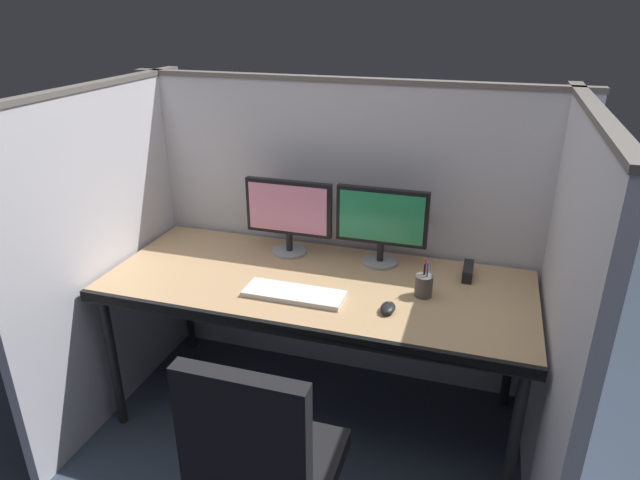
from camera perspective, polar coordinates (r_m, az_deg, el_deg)
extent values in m
plane|color=#2D3847|center=(2.71, -2.35, -21.11)|extent=(8.00, 8.00, 0.00)
cube|color=silver|center=(2.88, 2.33, 0.33)|extent=(2.20, 0.05, 1.55)
cube|color=#605B56|center=(2.67, 2.61, 16.08)|extent=(2.21, 0.06, 0.02)
cube|color=silver|center=(2.85, -20.46, -1.47)|extent=(0.05, 1.40, 1.55)
cube|color=#605B56|center=(2.64, -22.91, 14.26)|extent=(0.06, 1.41, 0.02)
cube|color=silver|center=(2.33, 23.08, -7.56)|extent=(0.05, 1.40, 1.55)
cube|color=#605B56|center=(2.07, 26.55, 11.59)|extent=(0.06, 1.41, 0.02)
cube|color=tan|center=(2.51, -0.34, -4.62)|extent=(1.90, 0.80, 0.04)
cube|color=black|center=(2.20, -3.42, -9.20)|extent=(1.90, 0.02, 0.05)
cylinder|color=black|center=(2.83, -20.40, -11.56)|extent=(0.04, 0.04, 0.70)
cylinder|color=black|center=(2.37, 19.18, -19.12)|extent=(0.04, 0.04, 0.70)
cylinder|color=black|center=(3.30, -13.46, -5.37)|extent=(0.04, 0.04, 0.70)
cylinder|color=black|center=(2.91, 19.06, -10.24)|extent=(0.04, 0.04, 0.70)
cube|color=black|center=(2.02, -5.03, -22.24)|extent=(0.44, 0.44, 0.07)
cube|color=black|center=(1.70, -7.90, -20.03)|extent=(0.40, 0.06, 0.48)
cylinder|color=gray|center=(2.78, -3.12, -1.15)|extent=(0.17, 0.17, 0.01)
cylinder|color=black|center=(2.76, -3.14, -0.17)|extent=(0.03, 0.03, 0.09)
cube|color=black|center=(2.69, -3.22, 3.34)|extent=(0.43, 0.03, 0.27)
cube|color=pink|center=(2.68, -3.36, 3.22)|extent=(0.39, 0.01, 0.23)
cylinder|color=gray|center=(2.68, 6.14, -2.21)|extent=(0.17, 0.17, 0.01)
cylinder|color=black|center=(2.66, 6.18, -1.20)|extent=(0.03, 0.03, 0.09)
cube|color=black|center=(2.59, 6.35, 2.42)|extent=(0.43, 0.03, 0.27)
cube|color=#268C59|center=(2.58, 6.27, 2.28)|extent=(0.39, 0.01, 0.23)
cube|color=silver|center=(2.38, -2.66, -5.52)|extent=(0.43, 0.15, 0.02)
ellipsoid|color=black|center=(2.28, 6.96, -6.92)|extent=(0.06, 0.10, 0.03)
cylinder|color=#59595B|center=(2.29, 7.06, -6.42)|extent=(0.01, 0.01, 0.01)
cylinder|color=#4C4742|center=(2.40, 10.56, -4.62)|extent=(0.08, 0.08, 0.09)
cylinder|color=red|center=(2.40, 10.66, -3.62)|extent=(0.01, 0.01, 0.16)
cylinder|color=#263FB2|center=(2.38, 10.87, -3.93)|extent=(0.01, 0.01, 0.15)
cylinder|color=black|center=(2.40, 10.56, -3.90)|extent=(0.01, 0.01, 0.13)
cube|color=black|center=(2.62, 14.90, -3.12)|extent=(0.04, 0.15, 0.06)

